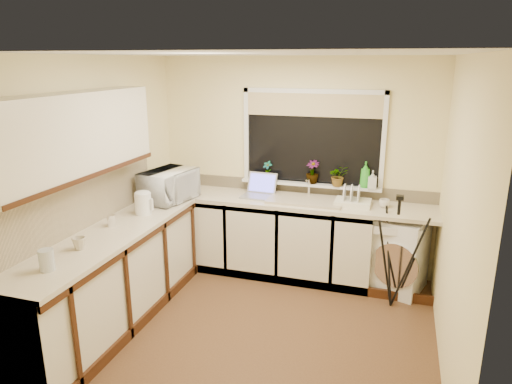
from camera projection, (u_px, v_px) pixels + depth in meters
The scene contains 33 objects.
floor at pixel (256, 327), 4.33m from camera, with size 3.20×3.20×0.00m, color brown.
ceiling at pixel (256, 54), 3.66m from camera, with size 3.20×3.20×0.00m, color white.
wall_back at pixel (295, 166), 5.37m from camera, with size 3.20×3.20×0.00m, color #FAE7A6.
wall_front at pixel (177, 277), 2.62m from camera, with size 3.20×3.20×0.00m, color #FAE7A6.
wall_left at pixel (97, 187), 4.46m from camera, with size 3.00×3.00×0.00m, color #FAE7A6.
wall_right at pixel (456, 220), 3.54m from camera, with size 3.00×3.00×0.00m, color #FAE7A6.
base_cabinet_back at pixel (260, 236), 5.41m from camera, with size 2.55×0.60×0.86m, color silver.
base_cabinet_left at pixel (113, 280), 4.31m from camera, with size 0.54×2.40×0.86m, color silver.
worktop_back at pixel (288, 201), 5.19m from camera, with size 3.20×0.60×0.04m, color beige.
worktop_left at pixel (109, 235), 4.19m from camera, with size 0.60×2.40×0.04m, color beige.
upper_cabinet at pixel (74, 136), 3.84m from camera, with size 0.28×1.90×0.70m, color silver.
splashback_left at pixel (79, 206), 4.21m from camera, with size 0.02×2.40×0.45m, color beige.
splashback_back at pixel (294, 187), 5.43m from camera, with size 3.20×0.02×0.14m, color beige.
window_glass at pixel (312, 139), 5.21m from camera, with size 1.50×0.02×1.00m, color black.
window_blind at pixel (313, 105), 5.09m from camera, with size 1.50×0.02×0.25m, color tan.
windowsill at pixel (310, 184), 5.30m from camera, with size 1.60×0.14×0.03m, color white.
sink at pixel (306, 200), 5.13m from camera, with size 0.82×0.46×0.03m, color tan.
faucet at pixel (309, 187), 5.26m from camera, with size 0.03×0.03×0.24m, color silver.
washing_machine at pixel (396, 253), 4.99m from camera, with size 0.58×0.56×0.81m, color white.
laptop at pixel (259, 190), 5.32m from camera, with size 0.37×0.36×0.25m.
kettle at pixel (143, 204), 4.68m from camera, with size 0.17×0.17×0.22m, color white.
dish_rack at pixel (353, 203), 4.98m from camera, with size 0.37×0.28×0.06m, color white.
tripod at pixel (395, 252), 4.56m from camera, with size 0.57×0.57×1.17m, color black, non-canonical shape.
glass_jug at pixel (47, 260), 3.43m from camera, with size 0.11×0.11×0.16m, color #B7BCC2.
steel_jar at pixel (111, 221), 4.34m from camera, with size 0.08×0.08×0.11m, color white.
microwave at pixel (169, 185), 5.12m from camera, with size 0.61×0.41×0.34m, color white.
plant_a at pixel (268, 170), 5.42m from camera, with size 0.12×0.08×0.22m, color #999999.
plant_c at pixel (312, 172), 5.25m from camera, with size 0.15×0.15×0.26m, color #999999.
plant_d at pixel (338, 176), 5.14m from camera, with size 0.21×0.18×0.23m, color #999999.
soap_bottle_green at pixel (365, 175), 5.08m from camera, with size 0.11×0.11×0.29m, color green.
soap_bottle_clear at pixel (372, 180), 5.04m from camera, with size 0.09×0.09×0.20m, color #999999.
cup_back at pixel (384, 203), 4.90m from camera, with size 0.11×0.11×0.09m, color silver.
cup_left at pixel (79, 243), 3.81m from camera, with size 0.11×0.11×0.10m, color beige.
Camera 1 is at (1.14, -3.65, 2.41)m, focal length 32.61 mm.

